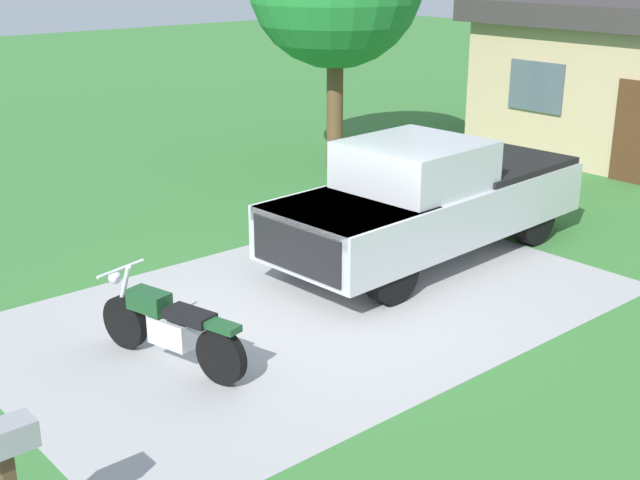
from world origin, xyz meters
name	(u,v)px	position (x,y,z in m)	size (l,w,h in m)	color
ground_plane	(315,308)	(0.00, 0.00, 0.00)	(80.00, 80.00, 0.00)	#377334
driveway_pad	(315,308)	(0.00, 0.00, 0.00)	(5.30, 8.45, 0.01)	#9F9F9F
motorcycle	(169,327)	(0.12, -2.31, 0.47)	(2.17, 0.87, 1.09)	black
pickup_truck	(432,197)	(-0.41, 2.73, 0.95)	(2.31, 5.72, 1.90)	black
mailbox	(5,457)	(2.28, -4.99, 0.98)	(0.26, 0.48, 1.26)	#4C3823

